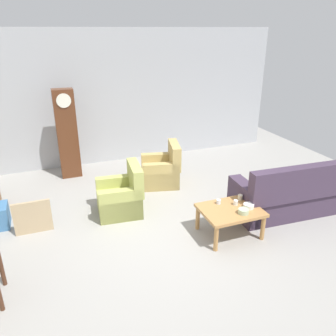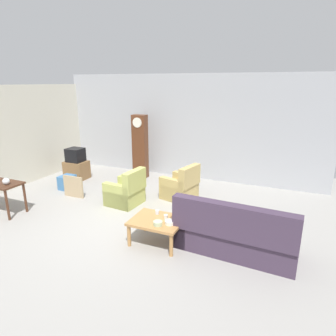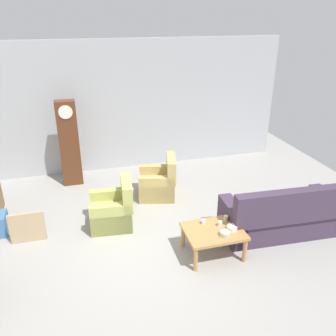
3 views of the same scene
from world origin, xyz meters
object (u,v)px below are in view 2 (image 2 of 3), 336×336
object	(u,v)px
tv_crt	(75,155)
framed_picture_leaning	(73,187)
cup_white_porcelain	(166,217)
cup_cream_tall	(177,215)
glass_dome_cloche	(6,181)
armchair_olive_far	(181,187)
grandfather_clock	(140,147)
couch_floral	(235,235)
armchair_olive_near	(126,193)
storage_box_blue	(67,182)
bowl_white_stacked	(170,222)
coffee_table_wood	(157,223)
tv_stand_cabinet	(77,170)
cup_blue_rimmed	(157,212)
bowl_shallow_green	(158,223)

from	to	relation	value
tv_crt	framed_picture_leaning	distance (m)	1.67
cup_white_porcelain	cup_cream_tall	distance (m)	0.21
glass_dome_cloche	cup_white_porcelain	xyz separation A→B (m)	(3.76, 0.33, -0.30)
armchair_olive_far	grandfather_clock	size ratio (longest dim) A/B	0.47
couch_floral	tv_crt	distance (m)	5.86
armchair_olive_near	armchair_olive_far	size ratio (longest dim) A/B	0.97
storage_box_blue	bowl_white_stacked	bearing A→B (deg)	-23.45
coffee_table_wood	glass_dome_cloche	world-z (taller)	glass_dome_cloche
tv_stand_cabinet	storage_box_blue	distance (m)	0.95
storage_box_blue	cup_blue_rimmed	distance (m)	3.78
armchair_olive_far	grandfather_clock	world-z (taller)	grandfather_clock
grandfather_clock	cup_cream_tall	world-z (taller)	grandfather_clock
grandfather_clock	framed_picture_leaning	xyz separation A→B (m)	(-0.84, -2.20, -0.72)
cup_white_porcelain	bowl_white_stacked	bearing A→B (deg)	-48.47
tv_stand_cabinet	bowl_shallow_green	bearing A→B (deg)	-33.19
cup_white_porcelain	framed_picture_leaning	bearing A→B (deg)	160.61
framed_picture_leaning	cup_white_porcelain	xyz separation A→B (m)	(3.17, -1.11, 0.23)
tv_crt	framed_picture_leaning	size ratio (longest dim) A/B	0.80
armchair_olive_far	cup_cream_tall	world-z (taller)	armchair_olive_far
armchair_olive_near	cup_cream_tall	world-z (taller)	armchair_olive_near
tv_crt	cup_blue_rimmed	distance (m)	4.49
bowl_shallow_green	coffee_table_wood	bearing A→B (deg)	119.08
framed_picture_leaning	glass_dome_cloche	bearing A→B (deg)	-112.18
bowl_white_stacked	bowl_shallow_green	size ratio (longest dim) A/B	1.02
grandfather_clock	bowl_shallow_green	xyz separation A→B (m)	(2.29, -3.60, -0.49)
armchair_olive_far	bowl_white_stacked	size ratio (longest dim) A/B	5.47
grandfather_clock	cup_cream_tall	distance (m)	4.07
framed_picture_leaning	storage_box_blue	bearing A→B (deg)	144.71
storage_box_blue	cup_blue_rimmed	size ratio (longest dim) A/B	5.60
armchair_olive_far	storage_box_blue	distance (m)	3.29
couch_floral	cup_cream_tall	world-z (taller)	couch_floral
couch_floral	cup_blue_rimmed	size ratio (longest dim) A/B	28.68
couch_floral	armchair_olive_near	distance (m)	3.11
tv_crt	glass_dome_cloche	distance (m)	2.75
cup_white_porcelain	tv_stand_cabinet	bearing A→B (deg)	149.91
grandfather_clock	bowl_shallow_green	world-z (taller)	grandfather_clock
cup_cream_tall	bowl_white_stacked	size ratio (longest dim) A/B	0.53
grandfather_clock	glass_dome_cloche	distance (m)	3.92
tv_stand_cabinet	cup_cream_tall	xyz separation A→B (m)	(4.29, -2.26, 0.24)
framed_picture_leaning	bowl_white_stacked	xyz separation A→B (m)	(3.31, -1.28, 0.22)
grandfather_clock	cup_blue_rimmed	bearing A→B (deg)	-56.76
coffee_table_wood	glass_dome_cloche	xyz separation A→B (m)	(-3.61, -0.25, 0.42)
framed_picture_leaning	glass_dome_cloche	xyz separation A→B (m)	(-0.59, -1.45, 0.53)
couch_floral	coffee_table_wood	size ratio (longest dim) A/B	2.23
storage_box_blue	glass_dome_cloche	distance (m)	1.96
cup_cream_tall	bowl_white_stacked	distance (m)	0.29
storage_box_blue	armchair_olive_near	bearing A→B (deg)	-7.26
grandfather_clock	armchair_olive_near	bearing A→B (deg)	-71.34
tv_crt	bowl_white_stacked	size ratio (longest dim) A/B	2.78
framed_picture_leaning	cup_blue_rimmed	size ratio (longest dim) A/B	8.02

